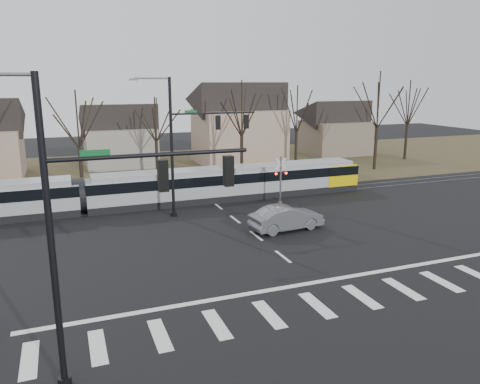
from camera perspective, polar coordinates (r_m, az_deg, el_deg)
name	(u,v)px	position (r m, az deg, el deg)	size (l,w,h in m)	color
ground	(299,269)	(25.82, 7.23, -9.32)	(140.00, 140.00, 0.00)	black
grass_verge	(170,168)	(55.04, -8.57, 2.85)	(140.00, 28.00, 0.01)	#38331E
crosswalk	(340,301)	(22.70, 12.09, -12.84)	(27.00, 2.60, 0.01)	silver
stop_line	(316,282)	(24.38, 9.25, -10.80)	(28.00, 0.35, 0.01)	silver
lane_dashes	(211,200)	(39.90, -3.59, -1.03)	(0.18, 30.00, 0.01)	silver
rail_pair	(211,201)	(39.71, -3.50, -1.06)	(90.00, 1.52, 0.06)	#59595E
tram	(157,187)	(38.49, -10.06, 0.57)	(36.76, 2.73, 2.79)	gray
sedan	(286,218)	(32.02, 5.68, -3.15)	(5.29, 2.31, 1.69)	#57595F
signal_pole_near_left	(103,217)	(15.54, -16.38, -2.93)	(9.28, 0.44, 10.20)	black
signal_pole_far	(193,140)	(34.88, -5.79, 6.36)	(9.28, 0.44, 10.20)	black
rail_crossing_signal	(281,182)	(38.35, 4.97, 1.24)	(1.08, 0.36, 4.00)	#59595B
tree_row	(200,130)	(49.05, -4.94, 7.58)	(59.20, 7.20, 10.00)	black
house_b	(119,133)	(57.60, -14.48, 7.03)	(8.64, 7.56, 7.65)	gray
house_c	(239,120)	(57.85, -0.14, 8.73)	(10.80, 8.64, 10.10)	gray
house_d	(335,125)	(66.46, 11.53, 7.98)	(8.64, 7.56, 7.65)	#685B4C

